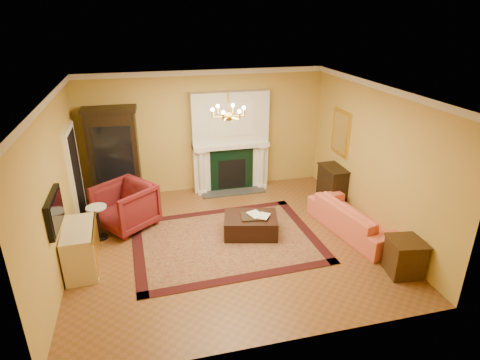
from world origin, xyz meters
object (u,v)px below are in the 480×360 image
object	(u,v)px
wingback_armchair	(125,204)
commode	(81,248)
china_cabinet	(115,158)
coral_sofa	(355,214)
pedestal_table	(98,220)
end_table	(404,258)
console_table	(332,185)
leather_ottoman	(251,225)

from	to	relation	value
wingback_armchair	commode	bearing A→B (deg)	-67.27
china_cabinet	coral_sofa	world-z (taller)	china_cabinet
pedestal_table	end_table	world-z (taller)	pedestal_table
console_table	leather_ottoman	world-z (taller)	console_table
wingback_armchair	leather_ottoman	world-z (taller)	wingback_armchair
pedestal_table	console_table	xyz separation A→B (m)	(5.30, 0.44, 0.01)
commode	leather_ottoman	distance (m)	3.24
pedestal_table	leather_ottoman	bearing A→B (deg)	-10.94
pedestal_table	console_table	distance (m)	5.32
end_table	wingback_armchair	bearing A→B (deg)	148.78
console_table	coral_sofa	bearing A→B (deg)	-100.56
china_cabinet	commode	xyz separation A→B (m)	(-0.55, -2.73, -0.68)
leather_ottoman	pedestal_table	bearing A→B (deg)	-177.38
wingback_armchair	pedestal_table	size ratio (longest dim) A/B	1.50
china_cabinet	coral_sofa	distance (m)	5.53
coral_sofa	console_table	distance (m)	1.46
end_table	leather_ottoman	size ratio (longest dim) A/B	0.59
china_cabinet	wingback_armchair	bearing A→B (deg)	-78.99
commode	pedestal_table	bearing A→B (deg)	75.59
china_cabinet	coral_sofa	xyz separation A→B (m)	(4.76, -2.74, -0.67)
pedestal_table	commode	bearing A→B (deg)	-101.95
coral_sofa	end_table	distance (m)	1.50
commode	end_table	world-z (taller)	commode
wingback_armchair	pedestal_table	world-z (taller)	wingback_armchair
pedestal_table	end_table	bearing A→B (deg)	-25.55
wingback_armchair	commode	size ratio (longest dim) A/B	0.97
china_cabinet	end_table	xyz separation A→B (m)	(4.90, -4.23, -0.78)
china_cabinet	end_table	bearing A→B (deg)	-37.77
pedestal_table	leather_ottoman	xyz separation A→B (m)	(3.00, -0.58, -0.20)
china_cabinet	leather_ottoman	size ratio (longest dim) A/B	2.05
coral_sofa	end_table	xyz separation A→B (m)	(0.14, -1.49, -0.11)
pedestal_table	commode	size ratio (longest dim) A/B	0.65
end_table	console_table	distance (m)	2.94
console_table	wingback_armchair	bearing A→B (deg)	178.28
china_cabinet	wingback_armchair	size ratio (longest dim) A/B	2.06
wingback_armchair	leather_ottoman	distance (m)	2.66
coral_sofa	end_table	bearing A→B (deg)	174.34
wingback_armchair	end_table	bearing A→B (deg)	20.32
wingback_armchair	leather_ottoman	size ratio (longest dim) A/B	1.00
commode	china_cabinet	bearing A→B (deg)	76.16
wingback_armchair	commode	xyz separation A→B (m)	(-0.74, -1.35, -0.12)
commode	console_table	world-z (taller)	console_table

